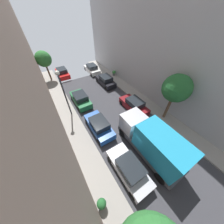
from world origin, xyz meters
name	(u,v)px	position (x,y,z in m)	size (l,w,h in m)	color
ground	(138,140)	(0.00, 0.00, 0.00)	(32.00, 32.00, 0.00)	#38383D
sidewalk_left	(94,167)	(-5.00, 0.00, 0.07)	(2.00, 44.00, 0.15)	gray
sidewalk_right	(169,121)	(5.00, 0.00, 0.07)	(2.00, 44.00, 0.15)	gray
parked_car_left_0	(129,169)	(-2.70, -1.87, 0.72)	(1.78, 4.20, 1.57)	silver
parked_car_left_1	(99,126)	(-2.70, 3.33, 0.72)	(1.78, 4.20, 1.57)	#194799
parked_car_left_2	(81,99)	(-2.70, 8.84, 0.72)	(1.78, 4.20, 1.57)	#1E6638
parked_car_left_3	(62,73)	(-2.70, 18.22, 0.72)	(1.78, 4.20, 1.57)	red
parked_car_right_1	(134,105)	(2.70, 3.95, 0.72)	(1.78, 4.20, 1.57)	maroon
parked_car_right_2	(106,81)	(2.70, 11.35, 0.72)	(1.78, 4.20, 1.57)	black
parked_car_right_3	(92,69)	(2.70, 16.82, 0.72)	(1.78, 4.20, 1.57)	white
delivery_truck	(152,142)	(0.00, -1.46, 1.79)	(2.26, 6.60, 3.38)	#4C4C51
street_tree_0	(43,59)	(-4.90, 17.97, 3.67)	(2.45, 2.45, 4.78)	brown
street_tree_1	(176,89)	(4.87, 0.79, 4.18)	(2.80, 2.80, 5.46)	brown
potted_plant_0	(102,204)	(-5.63, -2.66, 0.71)	(0.64, 0.64, 0.99)	slate
potted_plant_1	(114,73)	(5.61, 13.30, 0.63)	(0.64, 0.64, 0.90)	slate
lamp_post	(63,89)	(-4.60, 7.27, 3.85)	(0.44, 0.44, 5.65)	#333338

